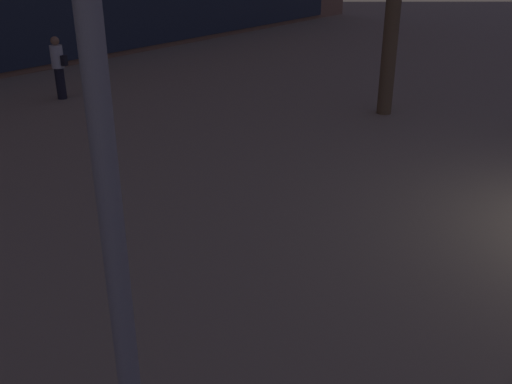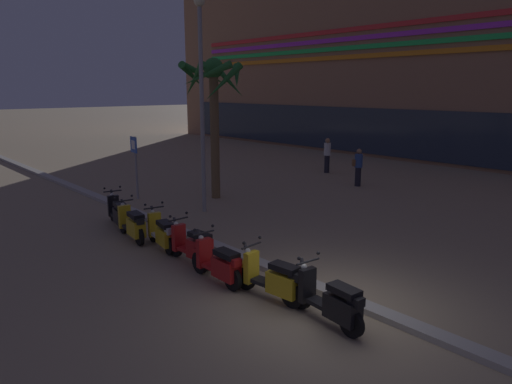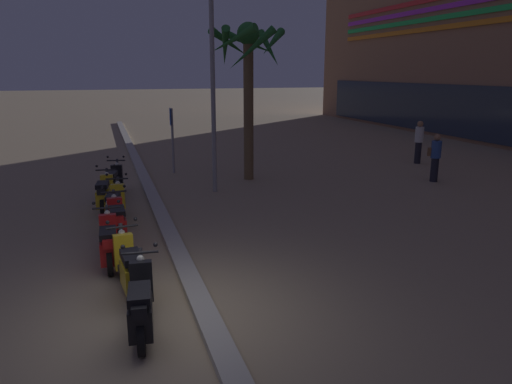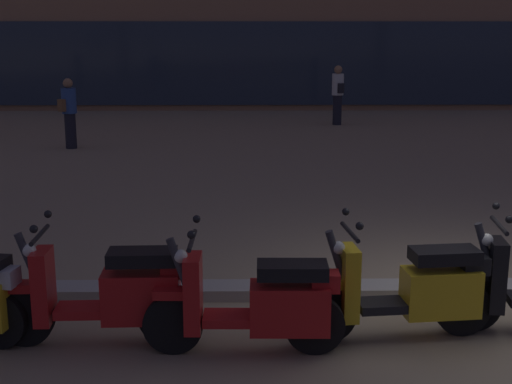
{
  "view_description": "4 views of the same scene",
  "coord_description": "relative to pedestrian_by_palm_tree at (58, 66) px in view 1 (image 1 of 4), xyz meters",
  "views": [
    {
      "loc": [
        -9.41,
        0.05,
        4.11
      ],
      "look_at": [
        -3.65,
        4.35,
        0.97
      ],
      "focal_mm": 40.54,
      "sensor_mm": 36.0,
      "label": 1
    },
    {
      "loc": [
        5.23,
        -6.63,
        4.18
      ],
      "look_at": [
        -4.17,
        1.77,
        1.36
      ],
      "focal_mm": 32.55,
      "sensor_mm": 36.0,
      "label": 2
    },
    {
      "loc": [
        6.81,
        -0.89,
        3.69
      ],
      "look_at": [
        -3.68,
        2.52,
        0.91
      ],
      "focal_mm": 33.54,
      "sensor_mm": 36.0,
      "label": 3
    },
    {
      "loc": [
        -2.49,
        -6.57,
        2.75
      ],
      "look_at": [
        -2.38,
        1.8,
        0.81
      ],
      "focal_mm": 49.49,
      "sensor_mm": 36.0,
      "label": 4
    }
  ],
  "objects": [
    {
      "name": "pedestrian_by_palm_tree",
      "position": [
        0.0,
        0.0,
        0.0
      ],
      "size": [
        0.34,
        0.46,
        1.72
      ],
      "color": "black",
      "rests_on": "ground"
    }
  ]
}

